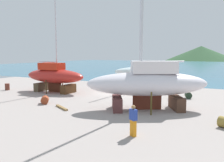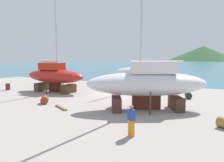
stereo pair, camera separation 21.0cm
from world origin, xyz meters
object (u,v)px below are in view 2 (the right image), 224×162
at_px(worker, 131,120).
at_px(barrel_rust_far, 8,87).
at_px(sailboat_mid_port, 55,76).
at_px(barrel_ochre, 45,100).
at_px(barrel_tipped_center, 172,95).
at_px(sailboat_large_starboard, 143,73).
at_px(barrel_blue_faded, 188,95).
at_px(barrel_tipped_right, 126,91).
at_px(sailboat_small_center, 147,83).

xyz_separation_m(worker, barrel_rust_far, (-19.38, 8.21, -0.49)).
bearing_deg(barrel_rust_far, worker, -22.96).
bearing_deg(sailboat_mid_port, barrel_ochre, -56.84).
relative_size(worker, barrel_tipped_center, 2.25).
xyz_separation_m(sailboat_large_starboard, barrel_blue_faded, (6.15, -4.19, -1.69)).
bearing_deg(barrel_rust_far, barrel_tipped_right, 16.18).
bearing_deg(barrel_ochre, barrel_rust_far, 157.31).
height_order(barrel_blue_faded, barrel_tipped_center, barrel_tipped_center).
bearing_deg(barrel_tipped_right, barrel_ochre, -119.33).
height_order(sailboat_large_starboard, barrel_tipped_center, sailboat_large_starboard).
bearing_deg(sailboat_small_center, barrel_blue_faded, -137.38).
bearing_deg(sailboat_large_starboard, barrel_blue_faded, 133.59).
xyz_separation_m(sailboat_small_center, barrel_tipped_right, (-4.35, 6.11, -1.85)).
bearing_deg(barrel_tipped_right, barrel_blue_faded, 1.12).
relative_size(sailboat_mid_port, worker, 6.87).
bearing_deg(barrel_ochre, sailboat_small_center, 11.87).
distance_m(worker, barrel_rust_far, 21.06).
height_order(sailboat_mid_port, worker, sailboat_mid_port).
distance_m(sailboat_small_center, barrel_rust_far, 18.44).
bearing_deg(barrel_blue_faded, sailboat_small_center, -109.50).
bearing_deg(barrel_blue_faded, sailboat_large_starboard, 145.77).
relative_size(sailboat_mid_port, barrel_tipped_right, 13.97).
bearing_deg(sailboat_small_center, barrel_tipped_center, -126.80).
relative_size(sailboat_small_center, barrel_rust_far, 17.39).
distance_m(barrel_blue_faded, barrel_rust_far, 20.87).
bearing_deg(worker, sailboat_small_center, 44.50).
xyz_separation_m(sailboat_small_center, barrel_ochre, (-8.83, -1.86, -1.79)).
xyz_separation_m(sailboat_small_center, sailboat_mid_port, (-12.22, 3.54, -0.25)).
bearing_deg(sailboat_mid_port, barrel_tipped_center, 8.87).
bearing_deg(barrel_blue_faded, barrel_tipped_center, -147.11).
xyz_separation_m(sailboat_large_starboard, barrel_rust_far, (-14.30, -8.35, -1.62)).
relative_size(sailboat_small_center, sailboat_large_starboard, 1.15).
relative_size(sailboat_small_center, worker, 8.10).
height_order(barrel_blue_faded, barrel_ochre, barrel_ochre).
bearing_deg(barrel_ochre, sailboat_mid_port, 122.19).
height_order(sailboat_large_starboard, barrel_blue_faded, sailboat_large_starboard).
distance_m(barrel_blue_faded, barrel_tipped_center, 1.63).
relative_size(worker, barrel_rust_far, 2.15).
relative_size(sailboat_small_center, barrel_blue_faded, 18.20).
xyz_separation_m(worker, barrel_tipped_right, (-5.49, 12.24, -0.61)).
relative_size(barrel_tipped_right, barrel_ochre, 0.95).
bearing_deg(barrel_blue_faded, barrel_tipped_right, -178.88).
distance_m(sailboat_small_center, sailboat_mid_port, 12.73).
bearing_deg(worker, barrel_ochre, 100.72).
relative_size(barrel_tipped_center, barrel_rust_far, 0.96).
relative_size(barrel_blue_faded, barrel_rust_far, 0.96).
bearing_deg(sailboat_mid_port, sailboat_small_center, -15.19).
xyz_separation_m(barrel_tipped_center, barrel_ochre, (-9.67, -7.21, -0.04)).
distance_m(sailboat_mid_port, barrel_ochre, 6.56).
distance_m(sailboat_small_center, sailboat_large_starboard, 11.15).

